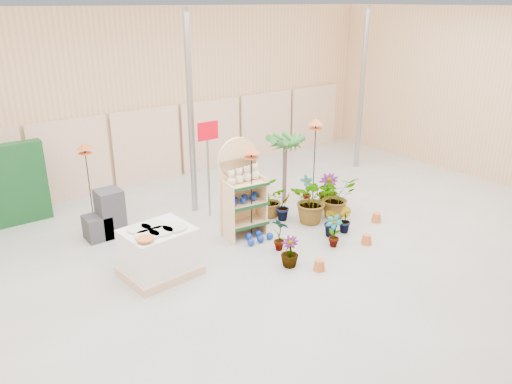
% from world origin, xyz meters
% --- Properties ---
extents(room, '(15.20, 12.10, 4.70)m').
position_xyz_m(room, '(0.00, 0.91, 2.21)').
color(room, gray).
rests_on(room, ground).
extents(display_shelf, '(0.92, 0.64, 2.07)m').
position_xyz_m(display_shelf, '(0.16, 1.84, 0.94)').
color(display_shelf, '#DBB480').
rests_on(display_shelf, ground).
extents(teddy_bears, '(0.76, 0.20, 0.33)m').
position_xyz_m(teddy_bears, '(0.19, 1.74, 1.31)').
color(teddy_bears, '#F8DFBF').
rests_on(teddy_bears, display_shelf).
extents(gazing_balls_shelf, '(0.76, 0.26, 0.14)m').
position_xyz_m(gazing_balls_shelf, '(0.16, 1.72, 0.81)').
color(gazing_balls_shelf, navy).
rests_on(gazing_balls_shelf, display_shelf).
extents(gazing_balls_floor, '(0.63, 0.39, 0.15)m').
position_xyz_m(gazing_balls_floor, '(0.21, 1.32, 0.07)').
color(gazing_balls_floor, navy).
rests_on(gazing_balls_floor, ground).
extents(pallet_stack, '(1.34, 1.15, 0.93)m').
position_xyz_m(pallet_stack, '(-2.00, 1.31, 0.45)').
color(pallet_stack, tan).
rests_on(pallet_stack, ground).
extents(charcoal_planters, '(0.80, 0.50, 1.00)m').
position_xyz_m(charcoal_planters, '(-2.16, 3.39, 0.42)').
color(charcoal_planters, '#29292D').
rests_on(charcoal_planters, ground).
extents(offer_sign, '(0.50, 0.08, 2.20)m').
position_xyz_m(offer_sign, '(0.10, 2.98, 1.57)').
color(offer_sign, gray).
rests_on(offer_sign, ground).
extents(bird_table_front, '(0.34, 0.34, 1.97)m').
position_xyz_m(bird_table_front, '(0.22, 1.55, 1.83)').
color(bird_table_front, black).
rests_on(bird_table_front, ground).
extents(bird_table_right, '(0.34, 0.34, 2.13)m').
position_xyz_m(bird_table_right, '(2.42, 2.07, 1.98)').
color(bird_table_right, black).
rests_on(bird_table_right, ground).
extents(bird_table_back, '(0.34, 0.34, 1.69)m').
position_xyz_m(bird_table_back, '(-2.01, 4.75, 1.56)').
color(bird_table_back, black).
rests_on(bird_table_back, ground).
extents(palm, '(0.70, 0.70, 1.80)m').
position_xyz_m(palm, '(1.99, 2.62, 1.54)').
color(palm, brown).
rests_on(palm, ground).
extents(potted_plant_0, '(0.36, 0.43, 0.69)m').
position_xyz_m(potted_plant_0, '(0.32, 0.75, 0.35)').
color(potted_plant_0, '#2A6B28').
rests_on(potted_plant_0, ground).
extents(potted_plant_1, '(0.35, 0.40, 0.64)m').
position_xyz_m(potted_plant_1, '(1.56, 0.56, 0.32)').
color(potted_plant_1, '#2A6B28').
rests_on(potted_plant_1, ground).
extents(potted_plant_2, '(1.22, 1.26, 1.06)m').
position_xyz_m(potted_plant_2, '(1.74, 1.33, 0.53)').
color(potted_plant_2, '#2A6B28').
rests_on(potted_plant_2, ground).
extents(potted_plant_3, '(0.62, 0.62, 0.80)m').
position_xyz_m(potted_plant_3, '(2.64, 1.79, 0.40)').
color(potted_plant_3, '#2A6B28').
rests_on(potted_plant_3, ground).
extents(potted_plant_4, '(0.40, 0.30, 0.69)m').
position_xyz_m(potted_plant_4, '(2.44, 2.31, 0.34)').
color(potted_plant_4, '#2A6B28').
rests_on(potted_plant_4, ground).
extents(potted_plant_5, '(0.40, 0.34, 0.65)m').
position_xyz_m(potted_plant_5, '(1.32, 1.83, 0.32)').
color(potted_plant_5, '#2A6B28').
rests_on(potted_plant_5, ground).
extents(potted_plant_6, '(0.91, 0.94, 0.80)m').
position_xyz_m(potted_plant_6, '(1.17, 2.17, 0.40)').
color(potted_plant_6, '#2A6B28').
rests_on(potted_plant_6, ground).
extents(potted_plant_7, '(0.41, 0.41, 0.59)m').
position_xyz_m(potted_plant_7, '(0.06, 0.14, 0.29)').
color(potted_plant_7, '#2A6B28').
rests_on(potted_plant_7, ground).
extents(potted_plant_8, '(0.30, 0.39, 0.67)m').
position_xyz_m(potted_plant_8, '(1.27, 0.23, 0.34)').
color(potted_plant_8, '#2A6B28').
rests_on(potted_plant_8, ground).
extents(potted_plant_9, '(0.36, 0.38, 0.55)m').
position_xyz_m(potted_plant_9, '(1.95, 0.58, 0.28)').
color(potted_plant_9, '#2A6B28').
rests_on(potted_plant_9, ground).
extents(potted_plant_10, '(0.98, 0.88, 0.97)m').
position_xyz_m(potted_plant_10, '(2.38, 1.27, 0.48)').
color(potted_plant_10, '#2A6B28').
rests_on(potted_plant_10, ground).
extents(potted_plant_11, '(0.45, 0.45, 0.59)m').
position_xyz_m(potted_plant_11, '(1.15, 2.35, 0.29)').
color(potted_plant_11, '#2A6B28').
rests_on(potted_plant_11, ground).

